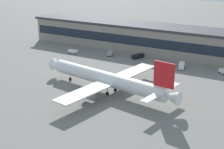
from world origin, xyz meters
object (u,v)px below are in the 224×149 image
Objects in this scene: airliner at (108,79)px; crew_van at (182,66)px; baggage_tug at (224,71)px; belt_loader at (138,56)px; pushback_tractor at (110,53)px; follow_me_car at (73,51)px.

airliner is 9.74× the size of crew_van.
crew_van reaches higher than baggage_tug.
belt_loader reaches higher than baggage_tug.
baggage_tug reaches higher than pushback_tractor.
crew_van is at bearing 3.47° from follow_me_car.
airliner is 10.05× the size of pushback_tractor.
airliner is at bearing -126.70° from baggage_tug.
belt_loader is at bearing 14.96° from follow_me_car.
follow_me_car is at bearing -175.41° from baggage_tug.
crew_van reaches higher than follow_me_car.
crew_van is 53.85m from follow_me_car.
pushback_tractor is 1.16× the size of follow_me_car.
pushback_tractor is at bearing 179.50° from baggage_tug.
crew_van is (13.19, 37.52, -3.21)m from airliner.
crew_van is (36.39, -2.85, 0.41)m from pushback_tractor.
airliner reaches higher than follow_me_car.
belt_loader is at bearing 167.60° from crew_van.
crew_van is 1.19× the size of follow_me_car.
crew_van is at bearing -4.47° from pushback_tractor.
follow_me_car is at bearing -165.04° from belt_loader.
baggage_tug is (52.94, -0.46, 0.04)m from pushback_tractor.
crew_van reaches higher than belt_loader.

